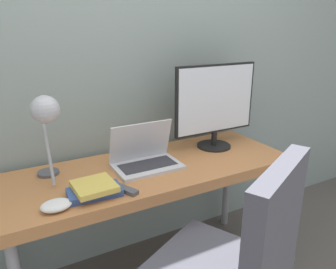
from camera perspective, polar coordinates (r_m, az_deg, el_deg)
wall_back at (r=2.01m, az=-7.87°, el=13.20°), size 8.00×0.05×2.60m
desk at (r=1.85m, az=-2.90°, el=-7.49°), size 1.60×0.60×0.74m
laptop at (r=1.81m, az=-3.98°, el=-4.05°), size 0.36×0.24×0.24m
monitor at (r=2.04m, az=8.27°, el=5.38°), size 0.56×0.21×0.52m
desk_lamp at (r=1.58m, az=-20.56°, el=2.82°), size 0.13×0.29×0.45m
office_chair at (r=1.42m, az=11.71°, el=-21.33°), size 0.67×0.68×1.04m
book_stack at (r=1.55m, az=-12.69°, el=-9.30°), size 0.25×0.19×0.06m
tv_remote at (r=1.58m, az=-7.84°, el=-9.31°), size 0.11×0.17×0.02m
game_controller at (r=1.49m, az=-18.90°, el=-11.60°), size 0.13×0.10×0.04m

